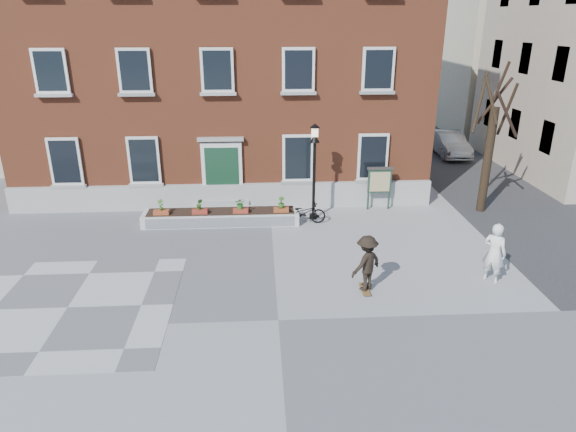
{
  "coord_description": "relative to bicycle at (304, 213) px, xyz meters",
  "views": [
    {
      "loc": [
        -0.44,
        -12.05,
        7.78
      ],
      "look_at": [
        0.5,
        4.0,
        1.5
      ],
      "focal_mm": 32.0,
      "sensor_mm": 36.0,
      "label": 1
    }
  ],
  "objects": [
    {
      "name": "planter_assembly",
      "position": [
        -3.28,
        0.22,
        -0.16
      ],
      "size": [
        6.2,
        1.12,
        1.15
      ],
      "color": "silver",
      "rests_on": "ground"
    },
    {
      "name": "bare_tree",
      "position": [
        7.71,
        1.05,
        2.33
      ],
      "size": [
        1.83,
        1.83,
        6.16
      ],
      "color": "black",
      "rests_on": "ground"
    },
    {
      "name": "parked_car",
      "position": [
        9.59,
        10.36,
        0.24
      ],
      "size": [
        1.6,
        4.33,
        1.41
      ],
      "primitive_type": "imported",
      "rotation": [
        0.0,
        0.0,
        -0.02
      ],
      "color": "#ACAEB1",
      "rests_on": "ground"
    },
    {
      "name": "ground",
      "position": [
        -1.3,
        -6.96,
        -0.47
      ],
      "size": [
        100.0,
        100.0,
        0.0
      ],
      "primitive_type": "plane",
      "color": "gray",
      "rests_on": "ground"
    },
    {
      "name": "notice_board",
      "position": [
        3.35,
        1.47,
        0.8
      ],
      "size": [
        1.1,
        0.16,
        1.87
      ],
      "color": "#172F1F",
      "rests_on": "ground"
    },
    {
      "name": "side_street",
      "position": [
        16.7,
        12.82,
        6.56
      ],
      "size": [
        15.2,
        36.0,
        14.5
      ],
      "color": "#373739",
      "rests_on": "ground"
    },
    {
      "name": "skateboarder",
      "position": [
        1.39,
        -5.5,
        0.47
      ],
      "size": [
        1.28,
        1.18,
        1.81
      ],
      "color": "brown",
      "rests_on": "ground"
    },
    {
      "name": "brick_building",
      "position": [
        -3.3,
        7.02,
        5.84
      ],
      "size": [
        18.4,
        10.85,
        12.6
      ],
      "color": "#974529",
      "rests_on": "ground"
    },
    {
      "name": "lamp_post",
      "position": [
        0.45,
        0.53,
        2.07
      ],
      "size": [
        0.4,
        0.4,
        3.93
      ],
      "color": "black",
      "rests_on": "ground"
    },
    {
      "name": "bystander",
      "position": [
        5.45,
        -5.12,
        0.51
      ],
      "size": [
        0.83,
        0.83,
        1.95
      ],
      "primitive_type": "imported",
      "rotation": [
        0.0,
        0.0,
        2.35
      ],
      "color": "white",
      "rests_on": "ground"
    },
    {
      "name": "bicycle",
      "position": [
        0.0,
        0.0,
        0.0
      ],
      "size": [
        1.81,
        0.74,
        0.93
      ],
      "primitive_type": "imported",
      "rotation": [
        0.0,
        0.0,
        1.64
      ],
      "color": "black",
      "rests_on": "ground"
    },
    {
      "name": "checker_patch",
      "position": [
        -7.3,
        -5.96,
        -0.46
      ],
      "size": [
        6.0,
        6.0,
        0.01
      ],
      "primitive_type": "cube",
      "color": "slate",
      "rests_on": "ground"
    }
  ]
}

